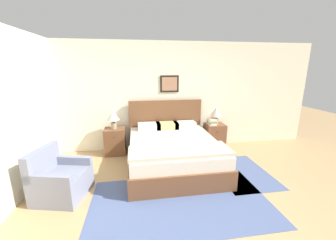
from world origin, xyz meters
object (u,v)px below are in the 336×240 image
Objects in this scene: table_lamp_by_door at (216,113)px; nightstand_by_door at (214,136)px; bed at (173,151)px; armchair at (60,180)px; nightstand_near_window at (115,141)px; table_lamp_near_window at (113,116)px.

nightstand_by_door is at bearing 95.82° from table_lamp_by_door.
bed is at bearing -145.99° from nightstand_by_door.
nightstand_by_door is 1.42× the size of table_lamp_by_door.
armchair is 1.73m from nightstand_near_window.
table_lamp_near_window is at bearing 180.00° from table_lamp_by_door.
table_lamp_near_window is (-1.24, 0.81, 0.59)m from bed.
table_lamp_by_door is at bearing 33.51° from bed.
table_lamp_near_window is at bearing 169.02° from armchair.
armchair is at bearing -114.43° from nightstand_near_window.
nightstand_near_window is 1.42× the size of table_lamp_near_window.
nightstand_near_window is at bearing 54.88° from table_lamp_near_window.
table_lamp_by_door reaches higher than nightstand_near_window.
nightstand_near_window is 0.61m from table_lamp_near_window.
nightstand_near_window is at bearing 180.00° from nightstand_by_door.
nightstand_by_door is at bearing 0.34° from table_lamp_near_window.
nightstand_near_window is (0.72, 1.57, 0.04)m from armchair.
nightstand_by_door is (2.46, 0.00, 0.00)m from nightstand_near_window.
armchair is 1.83m from table_lamp_near_window.
armchair is (-1.94, -0.75, -0.05)m from bed.
table_lamp_by_door is (3.17, 1.56, 0.64)m from armchair.
nightstand_near_window is at bearing 179.66° from table_lamp_by_door.
bed reaches higher than table_lamp_by_door.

